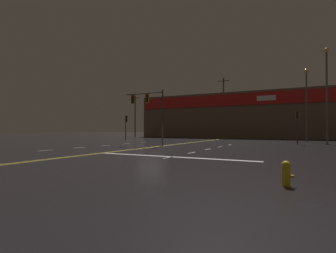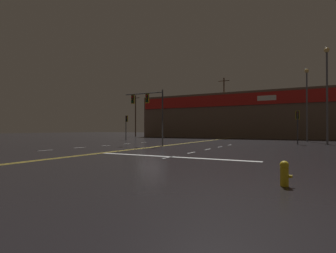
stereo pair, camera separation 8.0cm
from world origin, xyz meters
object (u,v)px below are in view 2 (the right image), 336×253
at_px(traffic_signal_corner_northwest, 126,122).
at_px(fire_hydrant, 284,173).
at_px(traffic_signal_median, 147,104).
at_px(streetlight_far_right, 307,96).
at_px(traffic_signal_corner_northeast, 298,120).
at_px(streetlight_near_left, 327,84).

bearing_deg(traffic_signal_corner_northwest, fire_hydrant, -45.27).
relative_size(traffic_signal_corner_northwest, fire_hydrant, 5.09).
distance_m(traffic_signal_median, streetlight_far_right, 23.38).
height_order(traffic_signal_median, traffic_signal_corner_northwest, traffic_signal_median).
relative_size(traffic_signal_median, traffic_signal_corner_northeast, 1.51).
bearing_deg(traffic_signal_corner_northwest, traffic_signal_corner_northeast, -0.10).
distance_m(traffic_signal_corner_northwest, fire_hydrant, 34.51).
height_order(traffic_signal_median, streetlight_near_left, streetlight_near_left).
bearing_deg(fire_hydrant, traffic_signal_corner_northeast, 90.64).
bearing_deg(traffic_signal_corner_northeast, streetlight_near_left, 17.43).
height_order(traffic_signal_corner_northwest, streetlight_near_left, streetlight_near_left).
relative_size(traffic_signal_median, fire_hydrant, 7.61).
bearing_deg(traffic_signal_median, traffic_signal_corner_northwest, 135.92).
xyz_separation_m(traffic_signal_median, traffic_signal_corner_northwest, (-9.91, 9.60, -1.58)).
xyz_separation_m(streetlight_near_left, streetlight_far_right, (-1.97, 7.34, -0.36)).
bearing_deg(streetlight_far_right, streetlight_near_left, -75.01).
bearing_deg(streetlight_far_right, traffic_signal_corner_northeast, -96.66).
bearing_deg(streetlight_far_right, fire_hydrant, -91.21).
distance_m(streetlight_near_left, fire_hydrant, 26.26).
xyz_separation_m(traffic_signal_median, traffic_signal_corner_northeast, (14.04, 9.56, -1.61)).
bearing_deg(fire_hydrant, streetlight_near_left, 84.01).
relative_size(streetlight_near_left, fire_hydrant, 14.25).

